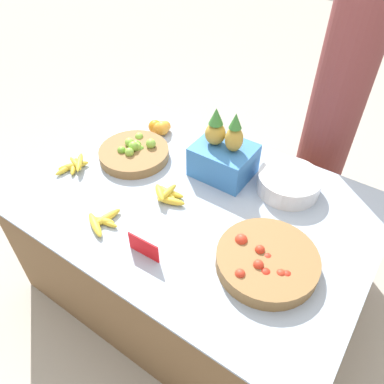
{
  "coord_description": "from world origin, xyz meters",
  "views": [
    {
      "loc": [
        0.73,
        -1.06,
        1.97
      ],
      "look_at": [
        0.0,
        0.0,
        0.77
      ],
      "focal_mm": 35.0,
      "sensor_mm": 36.0,
      "label": 1
    }
  ],
  "objects_px": {
    "tomato_basket": "(267,261)",
    "metal_bowl": "(289,183)",
    "price_sign": "(144,247)",
    "lime_bowl": "(134,153)",
    "produce_crate": "(224,155)",
    "vendor_person": "(331,124)"
  },
  "relations": [
    {
      "from": "price_sign",
      "to": "vendor_person",
      "type": "bearing_deg",
      "value": 73.91
    },
    {
      "from": "produce_crate",
      "to": "vendor_person",
      "type": "height_order",
      "value": "vendor_person"
    },
    {
      "from": "price_sign",
      "to": "vendor_person",
      "type": "height_order",
      "value": "vendor_person"
    },
    {
      "from": "tomato_basket",
      "to": "produce_crate",
      "type": "bearing_deg",
      "value": 138.06
    },
    {
      "from": "tomato_basket",
      "to": "metal_bowl",
      "type": "bearing_deg",
      "value": 103.9
    },
    {
      "from": "vendor_person",
      "to": "tomato_basket",
      "type": "bearing_deg",
      "value": -83.6
    },
    {
      "from": "produce_crate",
      "to": "vendor_person",
      "type": "bearing_deg",
      "value": 62.98
    },
    {
      "from": "tomato_basket",
      "to": "produce_crate",
      "type": "xyz_separation_m",
      "value": [
        -0.45,
        0.4,
        0.08
      ]
    },
    {
      "from": "produce_crate",
      "to": "lime_bowl",
      "type": "bearing_deg",
      "value": -161.19
    },
    {
      "from": "produce_crate",
      "to": "metal_bowl",
      "type": "bearing_deg",
      "value": 12.01
    },
    {
      "from": "vendor_person",
      "to": "produce_crate",
      "type": "bearing_deg",
      "value": -117.02
    },
    {
      "from": "lime_bowl",
      "to": "vendor_person",
      "type": "relative_size",
      "value": 0.22
    },
    {
      "from": "tomato_basket",
      "to": "vendor_person",
      "type": "xyz_separation_m",
      "value": [
        -0.12,
        1.05,
        0.04
      ]
    },
    {
      "from": "tomato_basket",
      "to": "price_sign",
      "type": "bearing_deg",
      "value": -151.89
    },
    {
      "from": "metal_bowl",
      "to": "vendor_person",
      "type": "relative_size",
      "value": 0.18
    },
    {
      "from": "lime_bowl",
      "to": "tomato_basket",
      "type": "xyz_separation_m",
      "value": [
        0.91,
        -0.24,
        0.0
      ]
    },
    {
      "from": "price_sign",
      "to": "lime_bowl",
      "type": "bearing_deg",
      "value": 132.47
    },
    {
      "from": "lime_bowl",
      "to": "price_sign",
      "type": "xyz_separation_m",
      "value": [
        0.47,
        -0.48,
        0.02
      ]
    },
    {
      "from": "lime_bowl",
      "to": "tomato_basket",
      "type": "distance_m",
      "value": 0.94
    },
    {
      "from": "lime_bowl",
      "to": "produce_crate",
      "type": "relative_size",
      "value": 1.01
    },
    {
      "from": "produce_crate",
      "to": "vendor_person",
      "type": "distance_m",
      "value": 0.73
    },
    {
      "from": "lime_bowl",
      "to": "price_sign",
      "type": "bearing_deg",
      "value": -45.5
    }
  ]
}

